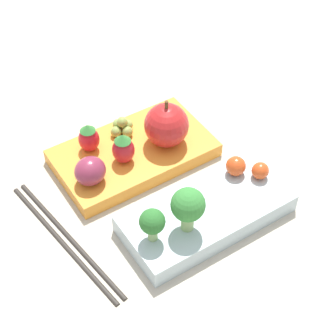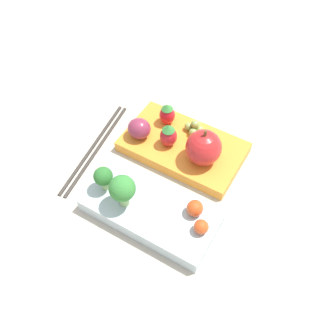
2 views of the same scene
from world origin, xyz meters
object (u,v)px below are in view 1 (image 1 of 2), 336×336
object	(u,v)px
cherry_tomato_0	(236,166)
grape_cluster	(122,127)
bento_box_savoury	(206,213)
broccoli_floret_1	(188,206)
strawberry_1	(89,138)
chopsticks_pair	(66,239)
cherry_tomato_1	(260,171)
strawberry_0	(123,149)
bento_box_fruit	(134,153)
broccoli_floret_0	(152,222)
apple	(167,125)
plum	(90,171)

from	to	relation	value
cherry_tomato_0	grape_cluster	bearing A→B (deg)	-71.46
bento_box_savoury	broccoli_floret_1	size ratio (longest dim) A/B	3.63
strawberry_1	chopsticks_pair	world-z (taller)	strawberry_1
bento_box_savoury	cherry_tomato_1	bearing A→B (deg)	173.00
bento_box_savoury	strawberry_0	bearing A→B (deg)	-81.14
bento_box_fruit	strawberry_1	xyz separation A→B (m)	(0.04, -0.04, 0.03)
broccoli_floret_0	apple	bearing A→B (deg)	-137.67
chopsticks_pair	bento_box_savoury	bearing A→B (deg)	148.11
strawberry_0	strawberry_1	bearing A→B (deg)	-66.90
strawberry_1	grape_cluster	xyz separation A→B (m)	(-0.05, 0.00, -0.01)
bento_box_savoury	bento_box_fruit	bearing A→B (deg)	-91.36
strawberry_1	broccoli_floret_1	bearing A→B (deg)	90.39
apple	chopsticks_pair	size ratio (longest dim) A/B	0.32
strawberry_1	chopsticks_pair	xyz separation A→B (m)	(0.10, 0.08, -0.04)
cherry_tomato_1	apple	world-z (taller)	apple
bento_box_fruit	plum	distance (m)	0.08
cherry_tomato_1	plum	bearing A→B (deg)	-41.94
broccoli_floret_1	strawberry_1	bearing A→B (deg)	-89.61
bento_box_savoury	bento_box_fruit	xyz separation A→B (m)	(-0.00, -0.14, -0.00)
apple	chopsticks_pair	bearing A→B (deg)	9.05
broccoli_floret_1	grape_cluster	size ratio (longest dim) A/B	1.72
cherry_tomato_1	chopsticks_pair	distance (m)	0.24
broccoli_floret_0	strawberry_1	size ratio (longest dim) A/B	1.06
broccoli_floret_0	cherry_tomato_1	distance (m)	0.16
apple	plum	bearing A→B (deg)	-5.06
broccoli_floret_1	cherry_tomato_0	distance (m)	0.10
apple	broccoli_floret_1	bearing A→B (deg)	56.75
broccoli_floret_0	chopsticks_pair	distance (m)	0.11
broccoli_floret_0	cherry_tomato_0	bearing A→B (deg)	-177.44
chopsticks_pair	grape_cluster	bearing A→B (deg)	-151.59
plum	bento_box_savoury	bearing A→B (deg)	119.50
broccoli_floret_1	plum	world-z (taller)	broccoli_floret_1
broccoli_floret_0	grape_cluster	xyz separation A→B (m)	(-0.09, -0.16, -0.02)
broccoli_floret_0	grape_cluster	distance (m)	0.18
cherry_tomato_1	bento_box_fruit	bearing A→B (deg)	-62.33
bento_box_savoury	chopsticks_pair	size ratio (longest dim) A/B	1.00
cherry_tomato_0	apple	size ratio (longest dim) A/B	0.36
bento_box_savoury	grape_cluster	size ratio (longest dim) A/B	6.24
cherry_tomato_0	plum	xyz separation A→B (m)	(0.13, -0.11, -0.00)
bento_box_fruit	broccoli_floret_1	bearing A→B (deg)	74.00
broccoli_floret_1	apple	xyz separation A→B (m)	(-0.08, -0.12, -0.01)
strawberry_0	apple	bearing A→B (deg)	170.30
strawberry_0	chopsticks_pair	world-z (taller)	strawberry_0
broccoli_floret_0	broccoli_floret_1	world-z (taller)	broccoli_floret_1
bento_box_savoury	apple	world-z (taller)	apple
bento_box_fruit	cherry_tomato_0	bearing A→B (deg)	115.95
broccoli_floret_0	broccoli_floret_1	bearing A→B (deg)	158.94
chopsticks_pair	bento_box_fruit	bearing A→B (deg)	-160.91
cherry_tomato_1	strawberry_1	bearing A→B (deg)	-56.79
plum	apple	bearing A→B (deg)	174.94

